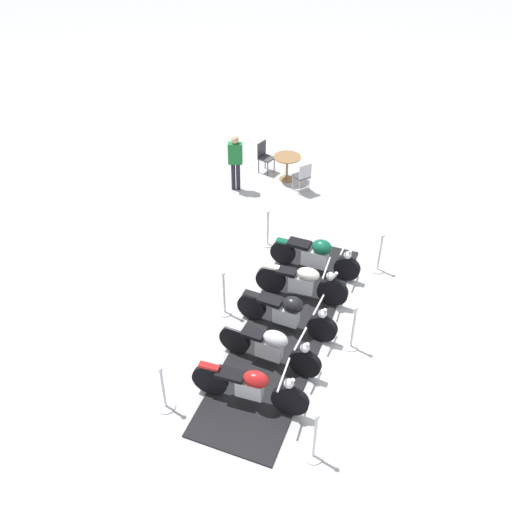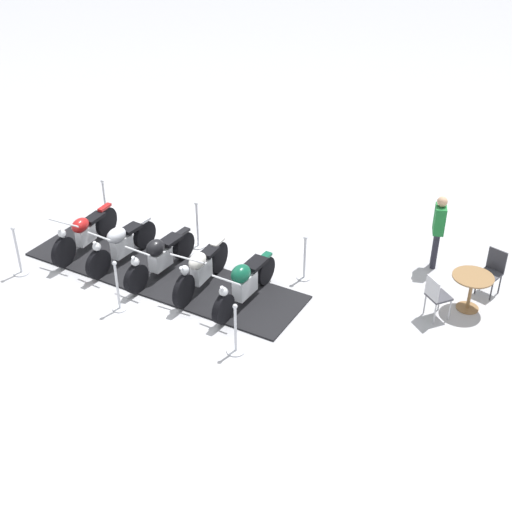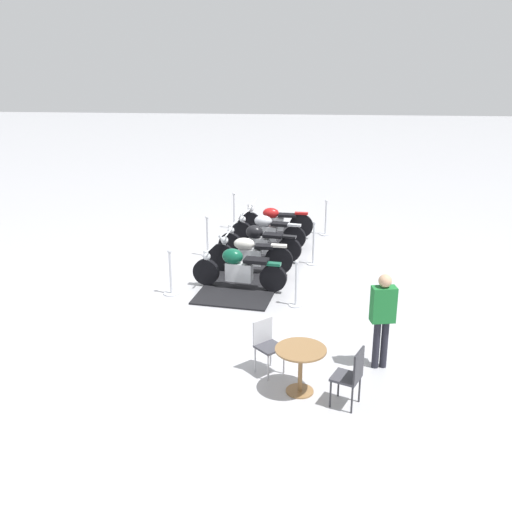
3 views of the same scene
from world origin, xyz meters
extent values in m
plane|color=#B2B2B7|center=(0.00, 0.00, 0.00)|extent=(80.00, 80.00, 0.00)
cube|color=black|center=(0.00, 0.00, 0.02)|extent=(2.52, 6.50, 0.04)
cylinder|color=black|center=(-0.48, 2.10, 0.38)|extent=(0.70, 0.15, 0.69)
cylinder|color=black|center=(1.04, 1.99, 0.38)|extent=(0.70, 0.15, 0.69)
cube|color=silver|center=(0.28, 2.05, 0.41)|extent=(0.51, 0.22, 0.37)
ellipsoid|color=#AD1919|center=(0.16, 2.06, 0.73)|extent=(0.50, 0.34, 0.30)
cube|color=black|center=(0.64, 2.02, 0.68)|extent=(0.54, 0.31, 0.08)
cube|color=#AD1919|center=(1.04, 1.99, 0.76)|extent=(0.39, 0.15, 0.06)
cylinder|color=silver|center=(-0.41, 2.10, 0.68)|extent=(0.27, 0.09, 0.59)
cylinder|color=silver|center=(-0.34, 2.09, 1.03)|extent=(0.09, 0.78, 0.04)
sphere|color=silver|center=(-0.44, 2.10, 0.83)|extent=(0.18, 0.18, 0.18)
cylinder|color=black|center=(-0.59, 1.17, 0.36)|extent=(0.66, 0.24, 0.65)
cylinder|color=black|center=(0.87, 0.88, 0.36)|extent=(0.66, 0.24, 0.65)
cube|color=silver|center=(0.14, 1.02, 0.42)|extent=(0.55, 0.30, 0.41)
ellipsoid|color=#B7BAC1|center=(0.01, 1.05, 0.76)|extent=(0.55, 0.41, 0.32)
cube|color=black|center=(0.47, 0.96, 0.71)|extent=(0.50, 0.37, 0.08)
cube|color=#B7BAC1|center=(0.87, 0.88, 0.72)|extent=(0.38, 0.20, 0.06)
cylinder|color=silver|center=(-0.53, 1.15, 0.64)|extent=(0.25, 0.12, 0.56)
cylinder|color=silver|center=(-0.47, 1.14, 0.97)|extent=(0.15, 0.62, 0.04)
sphere|color=silver|center=(-0.57, 1.16, 0.77)|extent=(0.18, 0.18, 0.18)
cylinder|color=black|center=(-0.78, 0.15, 0.35)|extent=(0.64, 0.25, 0.63)
cylinder|color=black|center=(0.78, -0.15, 0.35)|extent=(0.64, 0.25, 0.63)
cube|color=silver|center=(0.00, 0.00, 0.41)|extent=(0.57, 0.33, 0.39)
ellipsoid|color=black|center=(-0.13, 0.02, 0.75)|extent=(0.51, 0.42, 0.35)
cube|color=black|center=(0.36, -0.07, 0.70)|extent=(0.56, 0.40, 0.08)
cube|color=black|center=(0.78, -0.15, 0.70)|extent=(0.37, 0.22, 0.06)
cylinder|color=silver|center=(-0.72, 0.14, 0.62)|extent=(0.25, 0.11, 0.54)
cylinder|color=silver|center=(-0.66, 0.12, 0.95)|extent=(0.15, 0.63, 0.04)
sphere|color=silver|center=(-0.76, 0.14, 0.75)|extent=(0.18, 0.18, 0.18)
cylinder|color=black|center=(-0.84, -0.97, 0.38)|extent=(0.69, 0.16, 0.69)
cylinder|color=black|center=(0.56, -1.08, 0.38)|extent=(0.69, 0.16, 0.69)
cube|color=silver|center=(-0.14, -1.02, 0.43)|extent=(0.57, 0.24, 0.41)
ellipsoid|color=silver|center=(-0.28, -1.01, 0.76)|extent=(0.53, 0.33, 0.29)
cube|color=black|center=(0.21, -1.05, 0.71)|extent=(0.46, 0.30, 0.08)
cube|color=silver|center=(0.56, -1.08, 0.75)|extent=(0.39, 0.16, 0.06)
cylinder|color=silver|center=(-0.75, -0.98, 0.67)|extent=(0.34, 0.10, 0.58)
cylinder|color=silver|center=(-0.66, -0.98, 1.02)|extent=(0.09, 0.75, 0.04)
sphere|color=silver|center=(-0.76, -0.98, 0.82)|extent=(0.18, 0.18, 0.18)
cylinder|color=black|center=(-1.06, -1.92, 0.34)|extent=(0.62, 0.23, 0.61)
cylinder|color=black|center=(0.50, -2.17, 0.34)|extent=(0.62, 0.23, 0.61)
cube|color=silver|center=(-0.28, -2.05, 0.42)|extent=(0.63, 0.33, 0.42)
ellipsoid|color=#0F5138|center=(-0.43, -2.02, 0.78)|extent=(0.53, 0.43, 0.35)
cube|color=black|center=(0.11, -2.11, 0.73)|extent=(0.58, 0.40, 0.08)
cube|color=#0F5138|center=(0.50, -2.17, 0.68)|extent=(0.36, 0.21, 0.06)
cylinder|color=silver|center=(-1.00, -1.93, 0.60)|extent=(0.26, 0.11, 0.53)
cylinder|color=silver|center=(-0.94, -1.94, 0.92)|extent=(0.14, 0.63, 0.04)
sphere|color=silver|center=(-1.04, -1.92, 0.72)|extent=(0.18, 0.18, 0.18)
cylinder|color=silver|center=(1.03, -2.86, 0.01)|extent=(0.30, 0.30, 0.03)
cylinder|color=silver|center=(1.03, -2.86, 0.49)|extent=(0.05, 0.05, 0.93)
sphere|color=silver|center=(1.03, -2.86, 0.99)|extent=(0.09, 0.09, 0.09)
cylinder|color=silver|center=(-1.76, -2.47, 0.01)|extent=(0.34, 0.34, 0.03)
cylinder|color=silver|center=(-1.76, -2.47, 0.50)|extent=(0.05, 0.05, 0.95)
sphere|color=silver|center=(-1.76, -2.47, 1.01)|extent=(0.09, 0.09, 0.09)
cylinder|color=silver|center=(1.76, 2.47, 0.01)|extent=(0.36, 0.36, 0.03)
cylinder|color=silver|center=(1.76, 2.47, 0.51)|extent=(0.05, 0.05, 0.96)
sphere|color=silver|center=(1.76, 2.47, 1.02)|extent=(0.09, 0.09, 0.09)
cylinder|color=silver|center=(-1.39, 0.19, 0.01)|extent=(0.29, 0.29, 0.03)
cylinder|color=silver|center=(-1.39, 0.19, 0.53)|extent=(0.05, 0.05, 1.01)
sphere|color=silver|center=(-1.39, 0.19, 1.07)|extent=(0.09, 0.09, 0.09)
cylinder|color=silver|center=(-1.03, 2.86, 0.01)|extent=(0.35, 0.35, 0.03)
cylinder|color=silver|center=(-1.03, 2.86, 0.54)|extent=(0.05, 0.05, 1.03)
sphere|color=silver|center=(-1.03, 2.86, 1.09)|extent=(0.09, 0.09, 0.09)
cylinder|color=silver|center=(1.39, -0.19, 0.01)|extent=(0.31, 0.31, 0.03)
cylinder|color=silver|center=(1.39, -0.19, 0.55)|extent=(0.05, 0.05, 1.05)
sphere|color=silver|center=(1.39, -0.19, 1.11)|extent=(0.09, 0.09, 0.09)
cylinder|color=olive|center=(1.18, -6.23, 0.01)|extent=(0.44, 0.44, 0.02)
cylinder|color=olive|center=(1.18, -6.23, 0.38)|extent=(0.07, 0.07, 0.71)
cylinder|color=olive|center=(1.18, -6.23, 0.75)|extent=(0.81, 0.81, 0.03)
cylinder|color=#2D2D33|center=(1.65, -6.62, 0.22)|extent=(0.03, 0.03, 0.45)
cylinder|color=#2D2D33|center=(1.78, -6.31, 0.22)|extent=(0.03, 0.03, 0.45)
cylinder|color=#2D2D33|center=(1.96, -6.75, 0.22)|extent=(0.03, 0.03, 0.45)
cylinder|color=#2D2D33|center=(2.09, -6.44, 0.22)|extent=(0.03, 0.03, 0.45)
cube|color=#3F3F47|center=(1.87, -6.53, 0.47)|extent=(0.53, 0.53, 0.04)
cube|color=#2D2D33|center=(2.04, -6.60, 0.72)|extent=(0.18, 0.38, 0.47)
cylinder|color=#B7B7BC|center=(0.90, -5.70, 0.23)|extent=(0.03, 0.03, 0.46)
cylinder|color=#B7B7BC|center=(0.66, -5.93, 0.23)|extent=(0.03, 0.03, 0.46)
cylinder|color=#B7B7BC|center=(0.67, -5.45, 0.23)|extent=(0.03, 0.03, 0.46)
cylinder|color=#B7B7BC|center=(0.42, -5.69, 0.23)|extent=(0.03, 0.03, 0.46)
cube|color=#3F3F47|center=(0.66, -5.69, 0.48)|extent=(0.57, 0.57, 0.04)
cube|color=#B7B7BC|center=(0.53, -5.56, 0.71)|extent=(0.31, 0.30, 0.42)
cylinder|color=#23232D|center=(2.45, -5.34, 0.43)|extent=(0.12, 0.12, 0.86)
cylinder|color=#23232D|center=(2.58, -5.31, 0.43)|extent=(0.12, 0.12, 0.86)
cube|color=#1E7233|center=(2.51, -5.32, 1.16)|extent=(0.44, 0.29, 0.61)
sphere|color=tan|center=(2.51, -5.32, 1.58)|extent=(0.22, 0.22, 0.22)
camera|label=1|loc=(-1.35, 8.38, 8.50)|focal=39.33mm
camera|label=2|loc=(-10.85, -6.48, 8.08)|focal=48.72mm
camera|label=3|loc=(1.23, -14.33, 5.05)|focal=41.00mm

